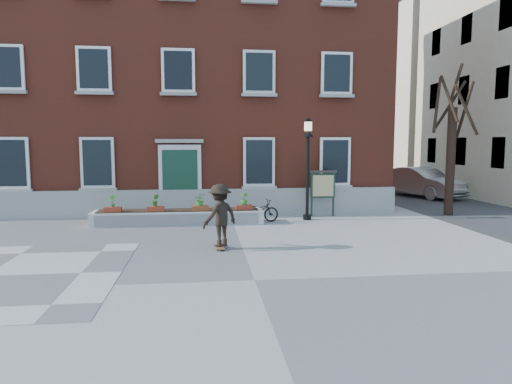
{
  "coord_description": "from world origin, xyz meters",
  "views": [
    {
      "loc": [
        -1.1,
        -9.62,
        3.0
      ],
      "look_at": [
        0.5,
        4.0,
        1.5
      ],
      "focal_mm": 32.0,
      "sensor_mm": 36.0,
      "label": 1
    }
  ],
  "objects": [
    {
      "name": "ground",
      "position": [
        0.0,
        0.0,
        0.0
      ],
      "size": [
        100.0,
        100.0,
        0.0
      ],
      "primitive_type": "plane",
      "color": "gray",
      "rests_on": "ground"
    },
    {
      "name": "bicycle",
      "position": [
        0.92,
        7.14,
        0.43
      ],
      "size": [
        1.74,
        0.91,
        0.87
      ],
      "primitive_type": "imported",
      "rotation": [
        0.0,
        0.0,
        1.78
      ],
      "color": "black",
      "rests_on": "ground"
    },
    {
      "name": "parked_car",
      "position": [
        10.84,
        14.09,
        0.81
      ],
      "size": [
        3.3,
        5.23,
        1.63
      ],
      "primitive_type": "imported",
      "rotation": [
        0.0,
        0.0,
        0.35
      ],
      "color": "#A9ACAE",
      "rests_on": "ground"
    },
    {
      "name": "brick_building",
      "position": [
        -2.0,
        13.98,
        6.3
      ],
      "size": [
        18.4,
        10.85,
        12.6
      ],
      "color": "brown",
      "rests_on": "ground"
    },
    {
      "name": "planter_assembly",
      "position": [
        -1.99,
        7.18,
        0.31
      ],
      "size": [
        6.2,
        1.12,
        1.15
      ],
      "color": "silver",
      "rests_on": "ground"
    },
    {
      "name": "bare_tree",
      "position": [
        9.01,
        8.01,
        2.79
      ],
      "size": [
        1.83,
        1.83,
        6.16
      ],
      "color": "#301D15",
      "rests_on": "ground"
    },
    {
      "name": "side_street",
      "position": [
        17.99,
        19.78,
        7.02
      ],
      "size": [
        15.2,
        36.0,
        14.5
      ],
      "color": "#3B3C3E",
      "rests_on": "ground"
    },
    {
      "name": "lamp_post",
      "position": [
        2.92,
        7.54,
        2.54
      ],
      "size": [
        0.4,
        0.4,
        3.93
      ],
      "color": "black",
      "rests_on": "ground"
    },
    {
      "name": "notice_board",
      "position": [
        3.73,
        8.3,
        1.26
      ],
      "size": [
        1.1,
        0.16,
        1.87
      ],
      "color": "#193323",
      "rests_on": "ground"
    },
    {
      "name": "skateboarder",
      "position": [
        -0.63,
        3.09,
        0.95
      ],
      "size": [
        1.3,
        1.21,
        1.84
      ],
      "color": "brown",
      "rests_on": "ground"
    }
  ]
}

